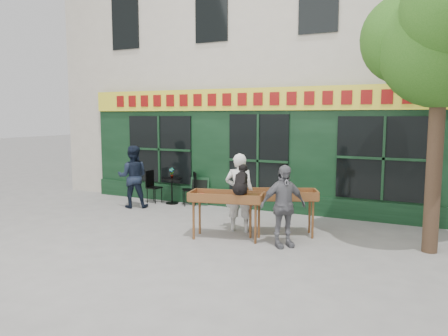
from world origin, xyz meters
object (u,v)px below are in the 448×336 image
at_px(book_cart_center, 226,200).
at_px(man_left, 133,177).
at_px(book_cart_right, 281,198).
at_px(man_right, 283,206).
at_px(bistro_table, 172,185).
at_px(dog, 241,179).
at_px(woman, 239,193).

relative_size(book_cart_center, man_left, 0.92).
relative_size(book_cart_right, man_right, 1.00).
bearing_deg(bistro_table, man_left, -127.87).
relative_size(book_cart_center, book_cart_right, 0.99).
height_order(book_cart_center, man_left, man_left).
bearing_deg(book_cart_center, dog, -20.84).
relative_size(woman, man_left, 1.00).
distance_m(dog, man_right, 1.01).
relative_size(book_cart_center, bistro_table, 2.10).
relative_size(woman, book_cart_right, 1.08).
distance_m(woman, man_left, 3.85).
height_order(book_cart_center, woman, woman).
bearing_deg(dog, man_right, -10.07).
bearing_deg(bistro_table, book_cart_right, -24.74).
xyz_separation_m(book_cart_center, woman, (0.00, 0.65, 0.05)).
distance_m(book_cart_center, book_cart_right, 1.19).
xyz_separation_m(book_cart_right, man_left, (-4.65, 0.92, 0.05)).
relative_size(bistro_table, man_left, 0.44).
distance_m(woman, bistro_table, 3.58).
bearing_deg(dog, book_cart_center, 159.16).
bearing_deg(woman, book_cart_right, 172.84).
height_order(man_right, bistro_table, man_right).
bearing_deg(man_right, woman, 108.17).
relative_size(man_right, bistro_table, 2.13).
xyz_separation_m(dog, man_left, (-4.06, 1.71, -0.42)).
height_order(dog, bistro_table, dog).
bearing_deg(dog, book_cart_right, 40.86).
relative_size(dog, book_cart_right, 0.37).
height_order(book_cart_center, dog, dog).
relative_size(book_cart_right, man_left, 0.93).
xyz_separation_m(dog, bistro_table, (-3.36, 2.61, -0.75)).
distance_m(man_right, man_left, 5.22).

